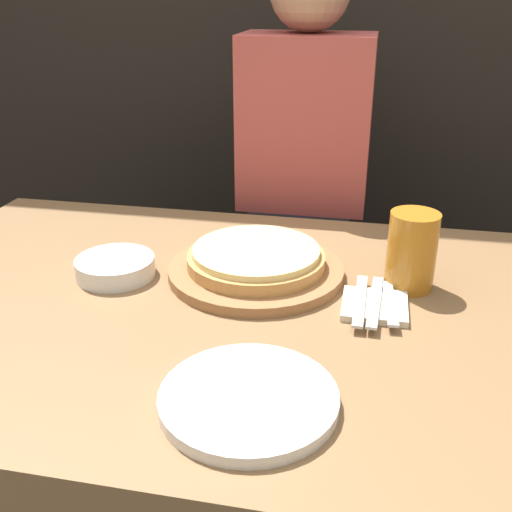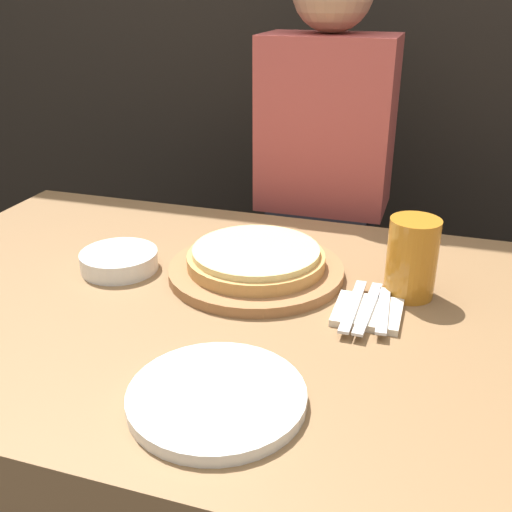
{
  "view_description": "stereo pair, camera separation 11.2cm",
  "coord_description": "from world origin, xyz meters",
  "px_view_note": "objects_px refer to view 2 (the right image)",
  "views": [
    {
      "loc": [
        0.14,
        -0.89,
        1.28
      ],
      "look_at": [
        -0.07,
        0.11,
        0.82
      ],
      "focal_mm": 42.0,
      "sensor_mm": 36.0,
      "label": 1
    },
    {
      "loc": [
        0.24,
        -0.86,
        1.28
      ],
      "look_at": [
        -0.07,
        0.11,
        0.82
      ],
      "focal_mm": 42.0,
      "sensor_mm": 36.0,
      "label": 2
    }
  ],
  "objects_px": {
    "side_bowl": "(119,261)",
    "fork": "(353,305)",
    "dinner_knife": "(368,308)",
    "pizza_on_board": "(256,264)",
    "spoon": "(383,310)",
    "beer_glass": "(412,255)",
    "dinner_plate": "(219,398)",
    "diner_person": "(321,232)"
  },
  "relations": [
    {
      "from": "side_bowl",
      "to": "diner_person",
      "type": "xyz_separation_m",
      "value": [
        0.29,
        0.54,
        -0.12
      ]
    },
    {
      "from": "pizza_on_board",
      "to": "fork",
      "type": "bearing_deg",
      "value": -23.83
    },
    {
      "from": "beer_glass",
      "to": "diner_person",
      "type": "relative_size",
      "value": 0.1
    },
    {
      "from": "fork",
      "to": "diner_person",
      "type": "distance_m",
      "value": 0.61
    },
    {
      "from": "fork",
      "to": "pizza_on_board",
      "type": "bearing_deg",
      "value": 156.17
    },
    {
      "from": "dinner_plate",
      "to": "spoon",
      "type": "xyz_separation_m",
      "value": [
        0.18,
        0.29,
        0.01
      ]
    },
    {
      "from": "side_bowl",
      "to": "diner_person",
      "type": "relative_size",
      "value": 0.11
    },
    {
      "from": "dinner_plate",
      "to": "dinner_knife",
      "type": "xyz_separation_m",
      "value": [
        0.15,
        0.29,
        0.01
      ]
    },
    {
      "from": "dinner_plate",
      "to": "dinner_knife",
      "type": "bearing_deg",
      "value": 62.11
    },
    {
      "from": "spoon",
      "to": "side_bowl",
      "type": "bearing_deg",
      "value": 176.25
    },
    {
      "from": "dinner_plate",
      "to": "fork",
      "type": "distance_m",
      "value": 0.32
    },
    {
      "from": "side_bowl",
      "to": "fork",
      "type": "xyz_separation_m",
      "value": [
        0.46,
        -0.03,
        -0.0
      ]
    },
    {
      "from": "spoon",
      "to": "diner_person",
      "type": "xyz_separation_m",
      "value": [
        -0.22,
        0.58,
        -0.11
      ]
    },
    {
      "from": "side_bowl",
      "to": "dinner_knife",
      "type": "relative_size",
      "value": 0.82
    },
    {
      "from": "pizza_on_board",
      "to": "diner_person",
      "type": "relative_size",
      "value": 0.24
    },
    {
      "from": "fork",
      "to": "dinner_knife",
      "type": "distance_m",
      "value": 0.02
    },
    {
      "from": "dinner_knife",
      "to": "spoon",
      "type": "relative_size",
      "value": 1.17
    },
    {
      "from": "pizza_on_board",
      "to": "diner_person",
      "type": "xyz_separation_m",
      "value": [
        0.03,
        0.49,
        -0.12
      ]
    },
    {
      "from": "spoon",
      "to": "beer_glass",
      "type": "bearing_deg",
      "value": 71.12
    },
    {
      "from": "fork",
      "to": "diner_person",
      "type": "xyz_separation_m",
      "value": [
        -0.17,
        0.58,
        -0.11
      ]
    },
    {
      "from": "pizza_on_board",
      "to": "beer_glass",
      "type": "bearing_deg",
      "value": 1.69
    },
    {
      "from": "fork",
      "to": "side_bowl",
      "type": "bearing_deg",
      "value": 175.84
    },
    {
      "from": "dinner_plate",
      "to": "side_bowl",
      "type": "bearing_deg",
      "value": 135.53
    },
    {
      "from": "dinner_knife",
      "to": "fork",
      "type": "bearing_deg",
      "value": -180.0
    },
    {
      "from": "beer_glass",
      "to": "diner_person",
      "type": "distance_m",
      "value": 0.57
    },
    {
      "from": "fork",
      "to": "spoon",
      "type": "bearing_deg",
      "value": 0.0
    },
    {
      "from": "spoon",
      "to": "dinner_plate",
      "type": "bearing_deg",
      "value": -121.6
    },
    {
      "from": "dinner_knife",
      "to": "diner_person",
      "type": "distance_m",
      "value": 0.62
    },
    {
      "from": "beer_glass",
      "to": "diner_person",
      "type": "xyz_separation_m",
      "value": [
        -0.25,
        0.48,
        -0.18
      ]
    },
    {
      "from": "dinner_knife",
      "to": "pizza_on_board",
      "type": "bearing_deg",
      "value": 158.58
    },
    {
      "from": "side_bowl",
      "to": "fork",
      "type": "distance_m",
      "value": 0.46
    },
    {
      "from": "pizza_on_board",
      "to": "diner_person",
      "type": "height_order",
      "value": "diner_person"
    },
    {
      "from": "fork",
      "to": "diner_person",
      "type": "height_order",
      "value": "diner_person"
    },
    {
      "from": "spoon",
      "to": "pizza_on_board",
      "type": "bearing_deg",
      "value": 160.56
    },
    {
      "from": "spoon",
      "to": "diner_person",
      "type": "relative_size",
      "value": 0.11
    },
    {
      "from": "beer_glass",
      "to": "fork",
      "type": "xyz_separation_m",
      "value": [
        -0.08,
        -0.1,
        -0.06
      ]
    },
    {
      "from": "dinner_knife",
      "to": "spoon",
      "type": "distance_m",
      "value": 0.02
    },
    {
      "from": "spoon",
      "to": "diner_person",
      "type": "height_order",
      "value": "diner_person"
    },
    {
      "from": "dinner_plate",
      "to": "diner_person",
      "type": "xyz_separation_m",
      "value": [
        -0.04,
        0.87,
        -0.11
      ]
    },
    {
      "from": "pizza_on_board",
      "to": "fork",
      "type": "relative_size",
      "value": 1.83
    },
    {
      "from": "side_bowl",
      "to": "fork",
      "type": "bearing_deg",
      "value": -4.16
    },
    {
      "from": "dinner_plate",
      "to": "spoon",
      "type": "bearing_deg",
      "value": 58.4
    }
  ]
}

